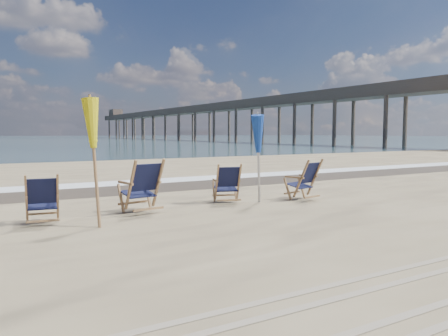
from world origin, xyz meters
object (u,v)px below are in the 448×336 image
Objects in this scene: beach_chair_3 at (315,179)px; umbrella_blue at (259,138)px; fishing_pier at (207,118)px; umbrella_yellow at (94,130)px; beach_chair_1 at (158,185)px; beach_chair_2 at (239,183)px; beach_chair_0 at (58,199)px.

beach_chair_3 is 0.49× the size of umbrella_blue.
fishing_pier is at bearing -129.69° from beach_chair_3.
umbrella_yellow reaches higher than umbrella_blue.
umbrella_yellow is at bearing -119.47° from fishing_pier.
fishing_pier is at bearing -127.30° from beach_chair_1.
beach_chair_2 is 0.93× the size of beach_chair_3.
umbrella_blue is (-1.53, 0.21, 1.01)m from beach_chair_3.
beach_chair_1 reaches higher than beach_chair_0.
beach_chair_2 is 0.01× the size of fishing_pier.
umbrella_yellow is (0.53, -0.56, 1.22)m from beach_chair_0.
beach_chair_2 is at bearing 14.12° from umbrella_yellow.
beach_chair_2 is at bearing -117.61° from fishing_pier.
beach_chair_0 is at bearing -178.79° from umbrella_blue.
beach_chair_0 is 0.01× the size of fishing_pier.
beach_chair_0 is 4.03m from beach_chair_2.
fishing_pier reaches higher than umbrella_yellow.
beach_chair_1 is 3.96m from beach_chair_3.
beach_chair_0 is at bearing -14.53° from beach_chair_3.
fishing_pier is at bearing -112.62° from beach_chair_0.
fishing_pier reaches higher than beach_chair_2.
fishing_pier is (35.25, 71.50, 4.15)m from beach_chair_3.
beach_chair_2 is at bearing -25.92° from beach_chair_3.
fishing_pier reaches higher than beach_chair_0.
umbrella_yellow is 3.93m from umbrella_blue.
umbrella_blue is at bearing -171.43° from beach_chair_0.
beach_chair_1 reaches higher than beach_chair_2.
beach_chair_3 is at bearing -7.63° from umbrella_blue.
beach_chair_0 is 4.53m from umbrella_blue.
umbrella_yellow is (-3.48, -0.88, 1.21)m from beach_chair_2.
fishing_pier is at bearing 60.53° from umbrella_yellow.
beach_chair_3 reaches higher than beach_chair_0.
umbrella_blue is 80.29m from fishing_pier.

